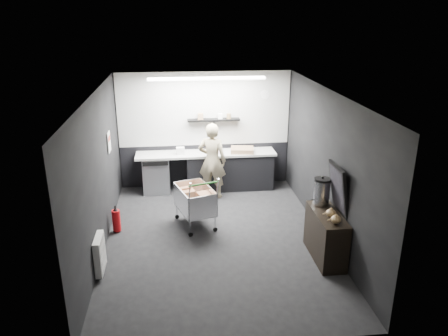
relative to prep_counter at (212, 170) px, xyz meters
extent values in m
plane|color=black|center=(-0.14, -2.42, -0.46)|extent=(5.50, 5.50, 0.00)
plane|color=white|center=(-0.14, -2.42, 2.24)|extent=(5.50, 5.50, 0.00)
plane|color=black|center=(-0.14, 0.33, 0.89)|extent=(5.50, 0.00, 5.50)
plane|color=black|center=(-0.14, -5.17, 0.89)|extent=(5.50, 0.00, 5.50)
plane|color=black|center=(-2.14, -2.42, 0.89)|extent=(0.00, 5.50, 5.50)
plane|color=black|center=(1.86, -2.42, 0.89)|extent=(0.00, 5.50, 5.50)
cube|color=beige|center=(-0.14, 0.31, 1.39)|extent=(3.95, 0.02, 1.70)
cube|color=black|center=(-0.14, 0.31, 0.04)|extent=(3.95, 0.02, 1.00)
cube|color=black|center=(0.06, 0.20, 1.16)|extent=(1.20, 0.22, 0.04)
cylinder|color=white|center=(1.26, 0.30, 1.69)|extent=(0.20, 0.03, 0.20)
cube|color=silver|center=(-2.12, -1.12, 1.09)|extent=(0.02, 0.30, 0.40)
cube|color=red|center=(-2.11, -1.12, 1.16)|extent=(0.02, 0.22, 0.10)
cube|color=white|center=(-2.08, -3.32, -0.11)|extent=(0.10, 0.50, 0.60)
cube|color=white|center=(-0.14, -0.57, 2.21)|extent=(2.40, 0.20, 0.04)
cube|color=black|center=(0.41, 0.00, -0.03)|extent=(2.00, 0.56, 0.85)
cube|color=#B3B3AE|center=(-0.14, 0.00, 0.42)|extent=(3.20, 0.60, 0.05)
cube|color=#9EA0A5|center=(-1.29, 0.00, -0.03)|extent=(0.60, 0.58, 0.85)
cube|color=black|center=(-1.29, -0.30, 0.32)|extent=(0.56, 0.02, 0.10)
imported|color=beige|center=(-0.03, -0.45, 0.40)|extent=(0.72, 0.58, 1.71)
cube|color=silver|center=(-0.49, -1.81, -0.13)|extent=(0.82, 1.03, 0.02)
cube|color=silver|center=(-0.77, -1.81, 0.10)|extent=(0.29, 0.86, 0.47)
cube|color=silver|center=(-0.21, -1.81, 0.10)|extent=(0.29, 0.86, 0.47)
cube|color=silver|center=(-0.49, -2.25, 0.10)|extent=(0.56, 0.19, 0.47)
cube|color=silver|center=(-0.49, -1.37, 0.10)|extent=(0.56, 0.19, 0.47)
cylinder|color=silver|center=(-0.74, -2.22, -0.28)|extent=(0.02, 0.02, 0.32)
cylinder|color=silver|center=(-0.24, -2.22, -0.28)|extent=(0.02, 0.02, 0.32)
cylinder|color=silver|center=(-0.74, -1.40, -0.28)|extent=(0.02, 0.02, 0.32)
cylinder|color=silver|center=(-0.24, -1.40, -0.28)|extent=(0.02, 0.02, 0.32)
cylinder|color=#2A8C26|center=(-0.49, -2.31, 0.60)|extent=(0.56, 0.20, 0.03)
cube|color=#935F3E|center=(-0.61, -1.70, 0.08)|extent=(0.34, 0.38, 0.40)
cube|color=#935F3E|center=(-0.34, -1.94, 0.06)|extent=(0.31, 0.35, 0.36)
cylinder|color=black|center=(-0.74, -2.22, -0.42)|extent=(0.09, 0.05, 0.08)
cylinder|color=black|center=(-0.74, -1.40, -0.42)|extent=(0.09, 0.05, 0.08)
cylinder|color=black|center=(-0.24, -2.22, -0.42)|extent=(0.09, 0.05, 0.08)
cylinder|color=black|center=(-0.24, -1.40, -0.42)|extent=(0.09, 0.05, 0.08)
cube|color=black|center=(1.64, -3.25, -0.04)|extent=(0.41, 1.10, 0.83)
cylinder|color=silver|center=(1.64, -2.89, 0.60)|extent=(0.28, 0.28, 0.42)
cylinder|color=black|center=(1.64, -2.89, 0.83)|extent=(0.28, 0.28, 0.04)
sphere|color=black|center=(1.64, -2.89, 0.87)|extent=(0.05, 0.05, 0.05)
ellipsoid|color=olive|center=(1.64, -3.39, 0.44)|extent=(0.17, 0.17, 0.13)
ellipsoid|color=olive|center=(1.64, -3.62, 0.44)|extent=(0.17, 0.17, 0.13)
cube|color=black|center=(1.80, -3.21, 0.78)|extent=(0.19, 0.64, 0.82)
cube|color=black|center=(1.78, -3.21, 0.78)|extent=(0.13, 0.55, 0.71)
cylinder|color=#B30B10|center=(-1.99, -1.92, -0.22)|extent=(0.16, 0.16, 0.42)
cone|color=black|center=(-1.99, -1.92, 0.01)|extent=(0.10, 0.10, 0.06)
cylinder|color=black|center=(-1.99, -1.92, 0.05)|extent=(0.03, 0.03, 0.06)
cube|color=#94704F|center=(0.70, -0.05, 0.49)|extent=(0.57, 0.46, 0.10)
cylinder|color=white|center=(0.10, 0.00, 0.55)|extent=(0.21, 0.21, 0.21)
cube|color=white|center=(-0.72, -0.05, 0.52)|extent=(0.19, 0.15, 0.16)
camera|label=1|loc=(-0.79, -9.52, 3.53)|focal=35.00mm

